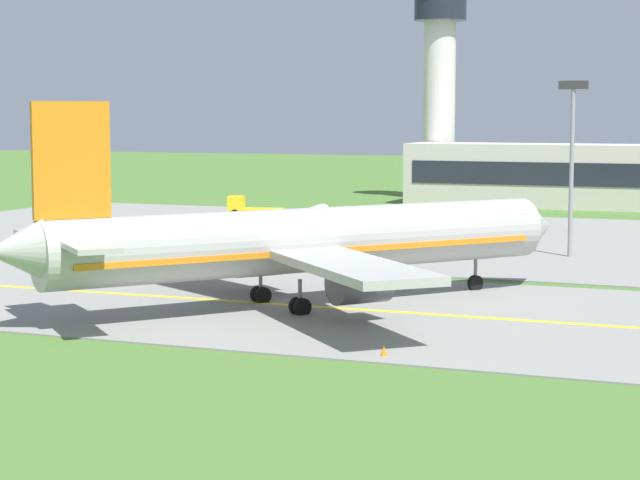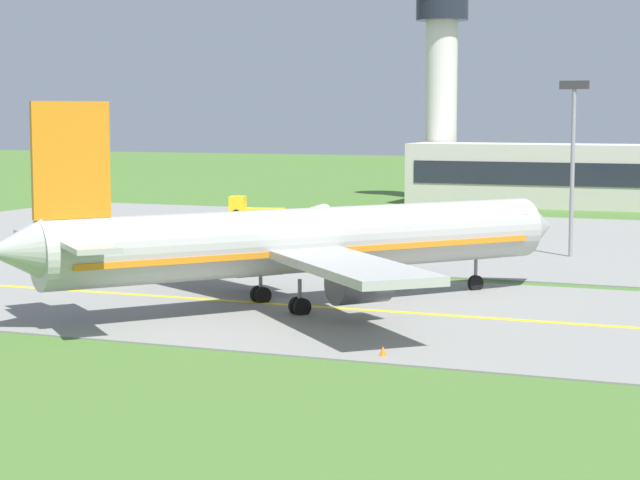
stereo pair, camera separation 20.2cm
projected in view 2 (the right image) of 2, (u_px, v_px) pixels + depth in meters
name	position (u px, v px, depth m)	size (l,w,h in m)	color
ground_plane	(284.00, 306.00, 73.56)	(500.00, 500.00, 0.00)	#47702D
taxiway_strip	(284.00, 305.00, 73.55)	(240.00, 28.00, 0.10)	gray
apron_pad	(565.00, 243.00, 108.54)	(140.00, 52.00, 0.10)	gray
taxiway_centreline	(284.00, 304.00, 73.54)	(220.00, 0.60, 0.01)	yellow
airplane_lead	(301.00, 242.00, 72.62)	(29.33, 33.29, 12.70)	#ADADA8
service_truck_baggage	(317.00, 217.00, 119.43)	(3.02, 6.24, 2.65)	yellow
service_truck_fuel	(248.00, 207.00, 136.73)	(6.71, 3.69, 2.59)	yellow
control_tower	(441.00, 72.00, 162.18)	(7.60, 7.60, 29.70)	silver
apron_light_mast	(573.00, 146.00, 97.18)	(2.40, 0.50, 14.70)	gray
traffic_cone_near_edge	(383.00, 352.00, 58.02)	(0.44, 0.44, 0.60)	orange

